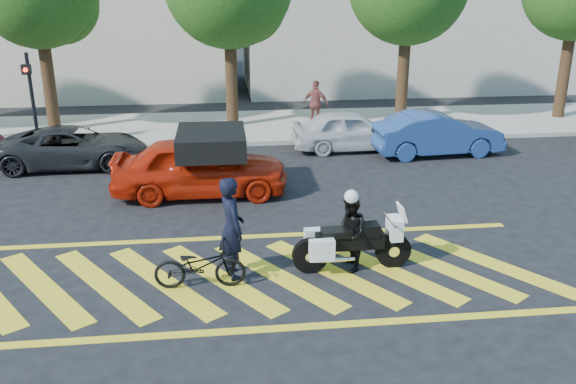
{
  "coord_description": "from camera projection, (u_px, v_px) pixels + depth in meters",
  "views": [
    {
      "loc": [
        -0.51,
        -10.61,
        5.57
      ],
      "look_at": [
        0.93,
        1.85,
        1.05
      ],
      "focal_mm": 38.0,
      "sensor_mm": 36.0,
      "label": 1
    }
  ],
  "objects": [
    {
      "name": "crosswalk",
      "position": [
        249.0,
        276.0,
        11.85
      ],
      "size": [
        12.33,
        4.0,
        0.01
      ],
      "color": "yellow",
      "rests_on": "ground"
    },
    {
      "name": "ground",
      "position": [
        251.0,
        276.0,
        11.86
      ],
      "size": [
        90.0,
        90.0,
        0.0
      ],
      "primitive_type": "plane",
      "color": "black",
      "rests_on": "ground"
    },
    {
      "name": "red_convertible",
      "position": [
        200.0,
        167.0,
        15.98
      ],
      "size": [
        4.58,
        1.86,
        1.56
      ],
      "primitive_type": "imported",
      "rotation": [
        0.0,
        0.0,
        1.57
      ],
      "color": "#B81D08",
      "rests_on": "ground"
    },
    {
      "name": "signal_pole",
      "position": [
        31.0,
        93.0,
        19.61
      ],
      "size": [
        0.28,
        0.43,
        3.2
      ],
      "color": "black",
      "rests_on": "ground"
    },
    {
      "name": "parked_right",
      "position": [
        437.0,
        134.0,
        19.61
      ],
      "size": [
        4.3,
        1.77,
        1.38
      ],
      "primitive_type": "imported",
      "rotation": [
        0.0,
        0.0,
        1.64
      ],
      "color": "navy",
      "rests_on": "ground"
    },
    {
      "name": "pedestrian_right",
      "position": [
        316.0,
        104.0,
        22.57
      ],
      "size": [
        1.07,
        0.87,
        1.71
      ],
      "primitive_type": "imported",
      "rotation": [
        0.0,
        0.0,
        2.6
      ],
      "color": "brown",
      "rests_on": "sidewalk"
    },
    {
      "name": "parked_mid_left",
      "position": [
        73.0,
        147.0,
        18.41
      ],
      "size": [
        4.39,
        2.04,
        1.22
      ],
      "primitive_type": "imported",
      "rotation": [
        0.0,
        0.0,
        1.58
      ],
      "color": "black",
      "rests_on": "ground"
    },
    {
      "name": "police_motorcycle",
      "position": [
        351.0,
        243.0,
        11.95
      ],
      "size": [
        2.4,
        0.77,
        1.06
      ],
      "rotation": [
        0.0,
        0.0,
        0.03
      ],
      "color": "black",
      "rests_on": "ground"
    },
    {
      "name": "parked_mid_right",
      "position": [
        351.0,
        130.0,
        20.13
      ],
      "size": [
        3.91,
        1.61,
        1.33
      ],
      "primitive_type": "imported",
      "rotation": [
        0.0,
        0.0,
        1.58
      ],
      "color": "silver",
      "rests_on": "ground"
    },
    {
      "name": "sidewalk",
      "position": [
        233.0,
        127.0,
        23.05
      ],
      "size": [
        60.0,
        5.0,
        0.15
      ],
      "primitive_type": "cube",
      "color": "#9E998E",
      "rests_on": "ground"
    },
    {
      "name": "officer_moto",
      "position": [
        350.0,
        234.0,
        11.88
      ],
      "size": [
        0.61,
        0.77,
        1.55
      ],
      "primitive_type": "imported",
      "rotation": [
        0.0,
        0.0,
        -1.54
      ],
      "color": "black",
      "rests_on": "ground"
    },
    {
      "name": "bicycle",
      "position": [
        200.0,
        266.0,
        11.31
      ],
      "size": [
        1.72,
        0.65,
        0.89
      ],
      "primitive_type": "imported",
      "rotation": [
        0.0,
        0.0,
        1.54
      ],
      "color": "black",
      "rests_on": "ground"
    },
    {
      "name": "officer_bike",
      "position": [
        232.0,
        228.0,
        11.56
      ],
      "size": [
        0.67,
        0.84,
        2.02
      ],
      "primitive_type": "imported",
      "rotation": [
        0.0,
        0.0,
        1.86
      ],
      "color": "black",
      "rests_on": "ground"
    }
  ]
}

